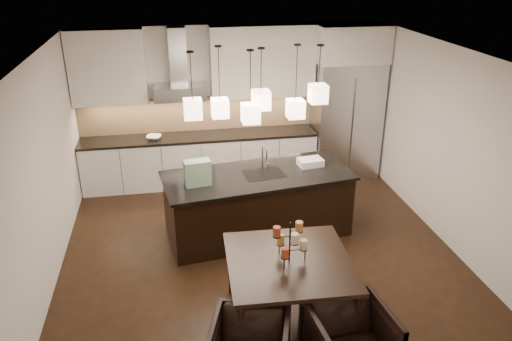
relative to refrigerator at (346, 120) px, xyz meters
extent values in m
cube|color=black|center=(-2.10, -2.38, -1.08)|extent=(5.50, 5.50, 0.02)
cube|color=white|center=(-2.10, -2.38, 1.73)|extent=(5.50, 5.50, 0.02)
cube|color=silver|center=(-2.10, 0.38, 0.32)|extent=(5.50, 0.02, 2.80)
cube|color=silver|center=(-2.10, -5.14, 0.32)|extent=(5.50, 0.02, 2.80)
cube|color=silver|center=(-4.86, -2.38, 0.32)|extent=(0.02, 5.50, 2.80)
cube|color=silver|center=(0.66, -2.38, 0.32)|extent=(0.02, 5.50, 2.80)
cube|color=#B7B7BA|center=(0.00, 0.00, 0.00)|extent=(1.20, 0.72, 2.15)
cube|color=silver|center=(0.00, 0.00, 1.40)|extent=(1.26, 0.72, 0.65)
cube|color=silver|center=(-2.73, 0.05, -0.64)|extent=(4.21, 0.62, 0.88)
cube|color=black|center=(-2.73, 0.05, -0.17)|extent=(4.21, 0.66, 0.04)
cube|color=tan|center=(-2.73, 0.35, 0.16)|extent=(4.21, 0.02, 0.63)
cube|color=silver|center=(-4.20, 0.19, 1.10)|extent=(1.25, 0.35, 1.25)
cube|color=silver|center=(-1.55, 0.19, 1.10)|extent=(1.85, 0.35, 1.25)
cube|color=#B7B7BA|center=(-3.03, 0.10, 0.65)|extent=(0.90, 0.52, 0.24)
cube|color=#B7B7BA|center=(-3.03, 0.21, 1.24)|extent=(0.30, 0.28, 0.96)
imported|color=silver|center=(-3.53, 0.00, -0.12)|extent=(0.31, 0.31, 0.06)
cube|color=black|center=(-2.03, -1.93, -0.61)|extent=(2.77, 1.41, 0.93)
cube|color=black|center=(-2.03, -1.93, -0.12)|extent=(2.87, 1.51, 0.04)
cube|color=#1A5831|center=(-2.91, -2.13, 0.08)|extent=(0.38, 0.24, 0.36)
cube|color=silver|center=(-1.19, -1.75, -0.04)|extent=(0.39, 0.30, 0.11)
cylinder|color=beige|center=(-1.89, -3.95, -0.06)|extent=(0.09, 0.09, 0.11)
cylinder|color=#BF803D|center=(-2.12, -3.81, -0.06)|extent=(0.09, 0.09, 0.11)
cylinder|color=#9B3822|center=(-2.13, -4.07, -0.06)|extent=(0.09, 0.09, 0.11)
cylinder|color=#BF803D|center=(-1.92, -3.85, 0.12)|extent=(0.09, 0.09, 0.11)
cylinder|color=#9B3822|center=(-2.19, -3.92, 0.12)|extent=(0.09, 0.09, 0.11)
cylinder|color=beige|center=(-2.03, -4.09, 0.12)|extent=(0.09, 0.09, 0.11)
imported|color=black|center=(-1.62, -4.79, -0.70)|extent=(0.87, 0.89, 0.75)
cube|color=#FEE0C2|center=(-2.92, -2.01, 0.96)|extent=(0.24, 0.24, 0.26)
cube|color=#FEE0C2|center=(-2.53, -1.67, 0.85)|extent=(0.24, 0.24, 0.26)
cube|color=#FEE0C2|center=(-1.98, -1.92, 1.01)|extent=(0.24, 0.24, 0.26)
cube|color=#FEE0C2|center=(-1.45, -1.75, 0.81)|extent=(0.24, 0.24, 0.26)
cube|color=#FEE0C2|center=(-1.15, -1.84, 1.04)|extent=(0.24, 0.24, 0.26)
cube|color=#FEE0C2|center=(-2.15, -2.03, 0.87)|extent=(0.24, 0.24, 0.26)
camera|label=1|loc=(-3.24, -8.45, 2.90)|focal=35.00mm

